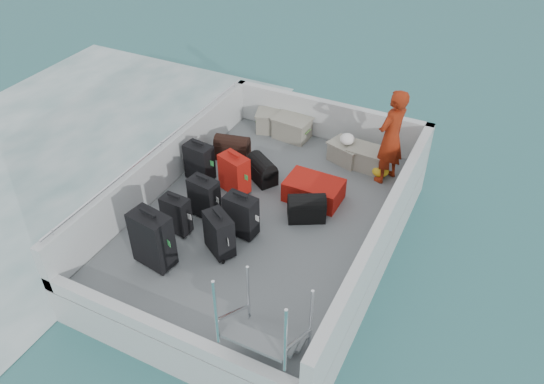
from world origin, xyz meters
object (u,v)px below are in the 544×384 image
Objects in this scene: suitcase_7 at (241,216)px; crate_2 at (346,153)px; suitcase_4 at (204,198)px; crate_3 at (366,159)px; suitcase_8 at (314,190)px; crate_0 at (273,122)px; suitcase_3 at (153,240)px; passenger at (391,137)px; suitcase_2 at (199,162)px; suitcase_1 at (176,215)px; suitcase_5 at (234,174)px; crate_1 at (292,129)px; suitcase_6 at (219,234)px.

crate_2 is (0.67, 2.34, -0.15)m from suitcase_7.
suitcase_4 is 2.79m from crate_3.
suitcase_8 is 2.10m from crate_0.
suitcase_3 reaches higher than suitcase_8.
crate_0 is at bearing -81.64° from passenger.
crate_2 is 0.34× the size of passenger.
suitcase_4 is at bearing 130.16° from suitcase_8.
crate_3 is (1.76, 3.32, -0.23)m from suitcase_3.
crate_3 is at bearing 39.46° from suitcase_2.
crate_2 is (1.34, 2.22, -0.15)m from suitcase_4.
crate_3 is at bearing 60.34° from suitcase_4.
suitcase_1 is 1.02× the size of crate_0.
suitcase_4 is at bearing -46.63° from suitcase_2.
passenger is at bearing 52.54° from suitcase_5.
suitcase_5 is 1.04× the size of crate_1.
suitcase_8 is 1.61× the size of crate_2.
crate_1 is (0.40, -0.06, 0.01)m from crate_0.
passenger is at bearing -14.22° from crate_1.
suitcase_2 is 1.13× the size of crate_3.
suitcase_7 reaches higher than crate_3.
suitcase_5 is at bearing 93.74° from suitcase_3.
suitcase_4 is (0.15, 0.48, 0.02)m from suitcase_1.
crate_1 is 2.00m from passenger.
crate_0 is (-0.17, 2.57, -0.14)m from suitcase_4.
suitcase_7 is at bearing -80.48° from crate_1.
suitcase_4 reaches higher than crate_2.
suitcase_2 is 1.95m from crate_1.
suitcase_3 is 1.33× the size of crate_1.
suitcase_2 reaches higher than suitcase_8.
suitcase_3 is 3.65m from crate_1.
crate_1 is at bearing 35.79° from suitcase_8.
suitcase_1 is 1.05× the size of crate_3.
passenger is at bearing 64.66° from suitcase_3.
crate_3 is at bearing 71.10° from suitcase_7.
suitcase_8 is 1.40× the size of crate_1.
passenger is at bearing -38.73° from suitcase_8.
suitcase_2 is 1.89m from crate_0.
crate_3 is at bearing 70.77° from suitcase_3.
suitcase_8 is at bearing -54.77° from crate_1.
crate_1 is (-0.36, 3.08, -0.12)m from suitcase_6.
passenger is (1.98, 1.34, 0.46)m from suitcase_5.
suitcase_1 is 0.95× the size of suitcase_6.
suitcase_2 is at bearing -101.67° from crate_0.
crate_0 is at bearing 170.88° from crate_1.
suitcase_5 reaches higher than suitcase_8.
passenger is at bearing -13.83° from crate_2.
suitcase_3 reaches higher than crate_0.
crate_1 is at bearing 92.88° from suitcase_4.
suitcase_3 is at bearing -107.46° from suitcase_6.
suitcase_1 is 0.72× the size of suitcase_3.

